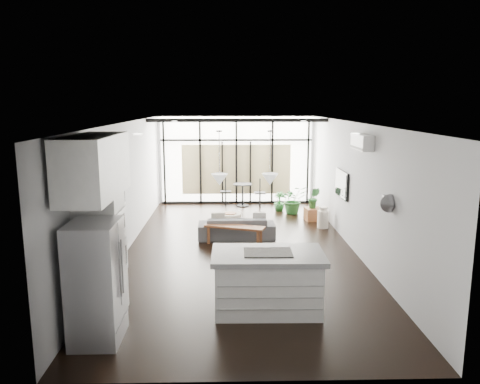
{
  "coord_description": "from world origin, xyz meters",
  "views": [
    {
      "loc": [
        -0.26,
        -9.96,
        3.22
      ],
      "look_at": [
        0.0,
        0.3,
        1.25
      ],
      "focal_mm": 35.0,
      "sensor_mm": 36.0,
      "label": 1
    }
  ],
  "objects_px": {
    "console_bench": "(235,235)",
    "milk_can": "(323,217)",
    "island": "(268,282)",
    "tv": "(342,184)",
    "fridge": "(96,282)",
    "pouf": "(230,222)",
    "sofa": "(237,224)"
  },
  "relations": [
    {
      "from": "sofa",
      "to": "console_bench",
      "type": "distance_m",
      "value": 0.53
    },
    {
      "from": "island",
      "to": "tv",
      "type": "xyz_separation_m",
      "value": [
        2.12,
        4.09,
        0.83
      ]
    },
    {
      "from": "fridge",
      "to": "sofa",
      "type": "distance_m",
      "value": 5.27
    },
    {
      "from": "pouf",
      "to": "tv",
      "type": "bearing_deg",
      "value": -12.38
    },
    {
      "from": "console_bench",
      "to": "pouf",
      "type": "xyz_separation_m",
      "value": [
        -0.09,
        1.19,
        0.0
      ]
    },
    {
      "from": "fridge",
      "to": "pouf",
      "type": "xyz_separation_m",
      "value": [
        1.84,
        5.54,
        -0.61
      ]
    },
    {
      "from": "fridge",
      "to": "milk_can",
      "type": "relative_size",
      "value": 2.94
    },
    {
      "from": "island",
      "to": "tv",
      "type": "relative_size",
      "value": 1.57
    },
    {
      "from": "fridge",
      "to": "milk_can",
      "type": "distance_m",
      "value": 7.17
    },
    {
      "from": "console_bench",
      "to": "milk_can",
      "type": "distance_m",
      "value": 2.71
    },
    {
      "from": "milk_can",
      "to": "tv",
      "type": "xyz_separation_m",
      "value": [
        0.26,
        -0.8,
        1.02
      ]
    },
    {
      "from": "console_bench",
      "to": "milk_can",
      "type": "bearing_deg",
      "value": 50.18
    },
    {
      "from": "sofa",
      "to": "tv",
      "type": "distance_m",
      "value": 2.7
    },
    {
      "from": "island",
      "to": "fridge",
      "type": "distance_m",
      "value": 2.57
    },
    {
      "from": "console_bench",
      "to": "tv",
      "type": "distance_m",
      "value": 2.86
    },
    {
      "from": "console_bench",
      "to": "pouf",
      "type": "distance_m",
      "value": 1.19
    },
    {
      "from": "island",
      "to": "milk_can",
      "type": "height_order",
      "value": "island"
    },
    {
      "from": "fridge",
      "to": "tv",
      "type": "height_order",
      "value": "fridge"
    },
    {
      "from": "island",
      "to": "pouf",
      "type": "relative_size",
      "value": 3.09
    },
    {
      "from": "fridge",
      "to": "sofa",
      "type": "relative_size",
      "value": 0.91
    },
    {
      "from": "milk_can",
      "to": "tv",
      "type": "relative_size",
      "value": 0.51
    },
    {
      "from": "island",
      "to": "console_bench",
      "type": "height_order",
      "value": "island"
    },
    {
      "from": "sofa",
      "to": "tv",
      "type": "bearing_deg",
      "value": -178.55
    },
    {
      "from": "island",
      "to": "milk_can",
      "type": "distance_m",
      "value": 5.23
    },
    {
      "from": "island",
      "to": "fridge",
      "type": "bearing_deg",
      "value": -159.39
    },
    {
      "from": "island",
      "to": "console_bench",
      "type": "bearing_deg",
      "value": 98.53
    },
    {
      "from": "fridge",
      "to": "tv",
      "type": "distance_m",
      "value": 6.72
    },
    {
      "from": "pouf",
      "to": "milk_can",
      "type": "height_order",
      "value": "milk_can"
    },
    {
      "from": "tv",
      "to": "sofa",
      "type": "bearing_deg",
      "value": -177.92
    },
    {
      "from": "island",
      "to": "pouf",
      "type": "xyz_separation_m",
      "value": [
        -0.56,
        4.68,
        -0.25
      ]
    },
    {
      "from": "island",
      "to": "pouf",
      "type": "height_order",
      "value": "island"
    },
    {
      "from": "console_bench",
      "to": "milk_can",
      "type": "relative_size",
      "value": 2.46
    }
  ]
}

